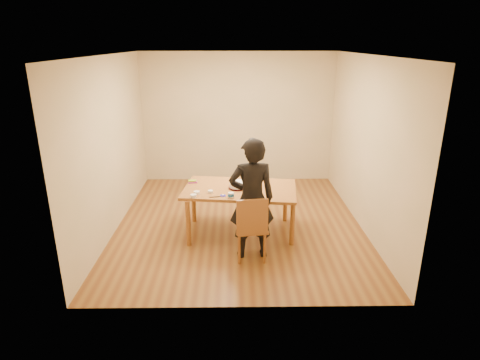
{
  "coord_description": "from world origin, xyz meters",
  "views": [
    {
      "loc": [
        -0.07,
        -6.12,
        2.9
      ],
      "look_at": [
        0.01,
        -0.39,
        0.9
      ],
      "focal_mm": 30.0,
      "sensor_mm": 36.0,
      "label": 1
    }
  ],
  "objects_px": {
    "dining_chair": "(252,228)",
    "cake_plate": "(237,188)",
    "cake": "(237,185)",
    "person": "(252,199)",
    "dining_table": "(240,189)"
  },
  "relations": [
    {
      "from": "cake_plate",
      "to": "person",
      "type": "relative_size",
      "value": 0.16
    },
    {
      "from": "cake_plate",
      "to": "dining_chair",
      "type": "bearing_deg",
      "value": -76.01
    },
    {
      "from": "dining_table",
      "to": "person",
      "type": "height_order",
      "value": "person"
    },
    {
      "from": "dining_table",
      "to": "cake",
      "type": "distance_m",
      "value": 0.09
    },
    {
      "from": "cake_plate",
      "to": "cake",
      "type": "distance_m",
      "value": 0.05
    },
    {
      "from": "cake",
      "to": "person",
      "type": "xyz_separation_m",
      "value": [
        0.19,
        -0.72,
        0.05
      ]
    },
    {
      "from": "cake",
      "to": "cake_plate",
      "type": "bearing_deg",
      "value": 0.0
    },
    {
      "from": "dining_table",
      "to": "person",
      "type": "relative_size",
      "value": 0.99
    },
    {
      "from": "dining_chair",
      "to": "cake_plate",
      "type": "distance_m",
      "value": 0.85
    },
    {
      "from": "dining_chair",
      "to": "cake_plate",
      "type": "relative_size",
      "value": 1.51
    },
    {
      "from": "dining_chair",
      "to": "cake",
      "type": "bearing_deg",
      "value": 96.06
    },
    {
      "from": "person",
      "to": "dining_chair",
      "type": "bearing_deg",
      "value": 83.46
    },
    {
      "from": "cake",
      "to": "person",
      "type": "distance_m",
      "value": 0.75
    },
    {
      "from": "cake_plate",
      "to": "cake",
      "type": "xyz_separation_m",
      "value": [
        -0.0,
        0.0,
        0.05
      ]
    },
    {
      "from": "dining_table",
      "to": "cake_plate",
      "type": "xyz_separation_m",
      "value": [
        -0.04,
        -0.01,
        0.03
      ]
    }
  ]
}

